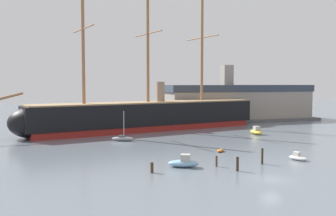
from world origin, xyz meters
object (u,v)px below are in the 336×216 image
Objects in this scene: dinghy_near_centre at (221,150)px; mooring_piling_right_pair at (216,161)px; motorboat_foreground_left at (184,163)px; motorboat_far_left at (34,130)px; mooring_piling_left_pair at (152,168)px; mooring_piling_midwater at (237,164)px; tall_ship at (148,115)px; dockside_warehouse_right at (236,103)px; motorboat_alongside_stern at (256,131)px; dinghy_distant_centre at (158,123)px; motorboat_foreground_right at (298,157)px; mooring_piling_nearest at (262,156)px; sailboat_alongside_bow at (123,138)px.

dinghy_near_centre is 1.41× the size of mooring_piling_right_pair.
motorboat_far_left is (-21.68, 45.73, 0.01)m from motorboat_foreground_left.
mooring_piling_midwater reaches higher than mooring_piling_left_pair.
tall_ship is 27.95m from motorboat_far_left.
dockside_warehouse_right is at bearing 55.83° from motorboat_foreground_left.
mooring_piling_left_pair is at bearing -144.57° from dinghy_near_centre.
mooring_piling_right_pair reaches higher than dinghy_near_centre.
dinghy_near_centre is 1.14× the size of mooring_piling_midwater.
motorboat_alongside_stern is 32.73m from dinghy_distant_centre.
motorboat_foreground_right is 13.99m from mooring_piling_right_pair.
mooring_piling_right_pair is at bearing -179.32° from motorboat_foreground_right.
sailboat_alongside_bow is at bearing 118.75° from mooring_piling_nearest.
sailboat_alongside_bow is at bearing 86.93° from mooring_piling_left_pair.
motorboat_alongside_stern is 2.42× the size of dinghy_distant_centre.
dinghy_distant_centre is at bearing 82.07° from mooring_piling_right_pair.
mooring_piling_left_pair is 75.21m from dockside_warehouse_right.
motorboat_far_left is 3.02× the size of mooring_piling_right_pair.
motorboat_alongside_stern is 3.31× the size of mooring_piling_left_pair.
mooring_piling_midwater reaches higher than dinghy_distant_centre.
mooring_piling_nearest is (-0.75, -57.36, 0.98)m from dinghy_distant_centre.
dockside_warehouse_right is (44.80, 60.20, 4.96)m from mooring_piling_left_pair.
sailboat_alongside_bow is 3.19× the size of dinghy_distant_centre.
mooring_piling_right_pair is at bearing -129.92° from motorboat_alongside_stern.
mooring_piling_right_pair reaches higher than mooring_piling_left_pair.
motorboat_foreground_left is at bearing -138.41° from dinghy_near_centre.
mooring_piling_left_pair is (-16.99, -0.16, -0.48)m from mooring_piling_nearest.
motorboat_foreground_left is 0.09× the size of dockside_warehouse_right.
mooring_piling_nearest reaches higher than motorboat_foreground_right.
mooring_piling_midwater is 0.04× the size of dockside_warehouse_right.
mooring_piling_right_pair is at bearing -73.24° from sailboat_alongside_bow.
mooring_piling_nearest reaches higher than motorboat_far_left.
motorboat_foreground_right is at bearing 0.68° from mooring_piling_right_pair.
sailboat_alongside_bow is at bearing 98.00° from motorboat_foreground_left.
motorboat_foreground_right is 0.53× the size of sailboat_alongside_bow.
motorboat_far_left is at bearing 109.04° from mooring_piling_left_pair.
motorboat_foreground_left is 2.43× the size of dinghy_distant_centre.
dockside_warehouse_right reaches higher than motorboat_foreground_left.
sailboat_alongside_bow reaches higher than motorboat_far_left.
dinghy_near_centre is at bearing -92.84° from dinghy_distant_centre.
dinghy_near_centre is 11.67m from mooring_piling_right_pair.
motorboat_far_left is 58.09m from mooring_piling_nearest.
mooring_piling_midwater is at bearing -61.02° from motorboat_far_left.
motorboat_foreground_right is at bearing -49.25° from motorboat_far_left.
mooring_piling_left_pair is (-15.44, -10.98, 0.46)m from dinghy_near_centre.
tall_ship reaches higher than motorboat_foreground_right.
tall_ship is at bearing 106.46° from motorboat_foreground_right.
tall_ship reaches higher than mooring_piling_left_pair.
dinghy_near_centre is 0.04× the size of dockside_warehouse_right.
dinghy_distant_centre is 0.99× the size of mooring_piling_midwater.
motorboat_foreground_right is at bearing -83.87° from dinghy_distant_centre.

